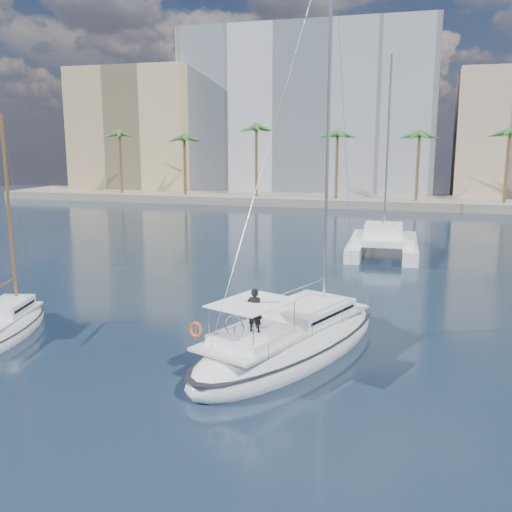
% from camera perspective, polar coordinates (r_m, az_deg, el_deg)
% --- Properties ---
extents(ground, '(160.00, 160.00, 0.00)m').
position_cam_1_polar(ground, '(28.80, 0.47, -7.39)').
color(ground, black).
rests_on(ground, ground).
extents(quay, '(120.00, 14.00, 1.20)m').
position_cam_1_polar(quay, '(88.00, 11.36, 5.43)').
color(quay, gray).
rests_on(quay, ground).
extents(building_modern, '(42.00, 16.00, 28.00)m').
position_cam_1_polar(building_modern, '(101.26, 5.30, 13.93)').
color(building_modern, silver).
rests_on(building_modern, ground).
extents(building_tan_left, '(22.00, 14.00, 22.00)m').
position_cam_1_polar(building_tan_left, '(107.32, -11.46, 12.00)').
color(building_tan_left, tan).
rests_on(building_tan_left, ground).
extents(palm_left, '(3.60, 3.60, 12.30)m').
position_cam_1_polar(palm_left, '(92.99, -10.45, 11.74)').
color(palm_left, brown).
rests_on(palm_left, ground).
extents(palm_centre, '(3.60, 3.60, 12.30)m').
position_cam_1_polar(palm_centre, '(83.60, 11.37, 11.78)').
color(palm_centre, brown).
rests_on(palm_centre, ground).
extents(main_sloop, '(8.53, 13.55, 19.20)m').
position_cam_1_polar(main_sloop, '(25.49, 3.58, -8.59)').
color(main_sloop, white).
rests_on(main_sloop, ground).
extents(small_sloop, '(4.23, 8.18, 11.23)m').
position_cam_1_polar(small_sloop, '(30.23, -23.94, -6.66)').
color(small_sloop, white).
rests_on(small_sloop, ground).
extents(catamaran, '(6.01, 11.40, 16.43)m').
position_cam_1_polar(catamaran, '(49.42, 12.59, 1.57)').
color(catamaran, white).
rests_on(catamaran, ground).
extents(seagull, '(1.01, 0.43, 0.19)m').
position_cam_1_polar(seagull, '(30.86, 5.49, -4.86)').
color(seagull, silver).
rests_on(seagull, ground).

